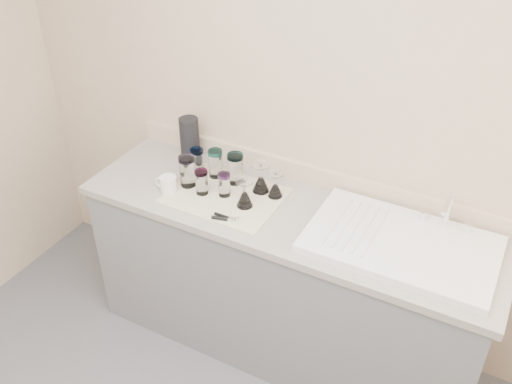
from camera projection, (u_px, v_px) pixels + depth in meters
The scene contains 16 objects.
room_envelope at pixel (97, 254), 1.48m from camera, with size 3.54×3.50×2.52m.
counter_unit at pixel (285, 281), 2.98m from camera, with size 2.06×0.62×0.90m.
sink_unit at pixel (402, 244), 2.50m from camera, with size 0.82×0.50×0.22m.
dish_towel at pixel (225, 196), 2.82m from camera, with size 0.55×0.42×0.01m, color silver.
tumbler_teal at pixel (197, 161), 2.95m from camera, with size 0.07×0.07×0.14m.
tumbler_cyan at pixel (216, 163), 2.92m from camera, with size 0.08×0.08×0.15m.
tumbler_purple at pixel (235, 168), 2.87m from camera, with size 0.08×0.08×0.16m.
tumbler_magenta at pixel (187, 171), 2.85m from camera, with size 0.08×0.08×0.16m.
tumbler_blue at pixel (202, 182), 2.80m from camera, with size 0.07×0.07×0.13m.
tumbler_lavender at pixel (224, 185), 2.79m from camera, with size 0.06×0.06×0.12m.
goblet_back_left at pixel (261, 182), 2.82m from camera, with size 0.09×0.09×0.15m.
goblet_back_right at pixel (275, 188), 2.79m from camera, with size 0.07×0.07×0.13m.
goblet_front_left at pixel (245, 197), 2.72m from camera, with size 0.08×0.08×0.14m.
can_opener at pixel (226, 218), 2.65m from camera, with size 0.13×0.05×0.02m.
white_mug at pixel (168, 184), 2.84m from camera, with size 0.12×0.09×0.09m.
paper_towel_roll at pixel (190, 140), 3.05m from camera, with size 0.13×0.13×0.24m.
Camera 1 is at (0.89, -0.80, 2.53)m, focal length 40.00 mm.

